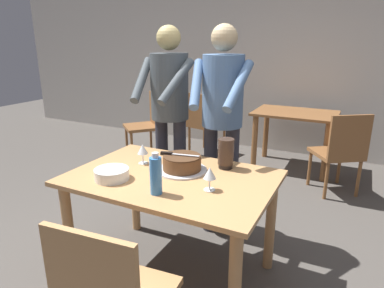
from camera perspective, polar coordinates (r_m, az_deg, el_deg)
ground_plane at (r=2.61m, az=-3.18°, el=-20.79°), size 14.00×14.00×0.00m
back_wall at (r=5.10m, az=15.41°, el=13.77°), size 10.00×0.12×2.70m
main_dining_table at (r=2.27m, az=-3.44°, el=-8.22°), size 1.33×0.89×0.75m
cake_on_platter at (r=2.29m, az=-1.70°, el=-3.36°), size 0.34×0.34×0.11m
cake_knife at (r=2.28m, az=-3.44°, el=-1.67°), size 0.27×0.07×0.02m
plate_stack at (r=2.22m, az=-13.41°, el=-4.96°), size 0.22×0.22×0.07m
wine_glass_near at (r=2.43m, az=-8.35°, el=-0.98°), size 0.08×0.08×0.14m
wine_glass_far at (r=1.98m, az=3.01°, el=-5.07°), size 0.08×0.08×0.14m
water_bottle at (r=1.94m, az=-6.14°, el=-5.24°), size 0.07×0.07×0.25m
hurricane_lamp at (r=2.33m, az=5.75°, el=-1.56°), size 0.11×0.11×0.21m
person_cutting_cake at (r=2.66m, az=5.11°, el=5.69°), size 0.46×0.57×1.72m
person_standing_beside at (r=2.90m, az=-3.84°, el=6.69°), size 0.47×0.56×1.72m
background_table at (r=4.46m, az=16.93°, el=3.15°), size 1.00×0.70×0.74m
background_chair_0 at (r=4.81m, az=-7.73°, el=3.68°), size 0.62×0.62×0.90m
background_chair_1 at (r=4.81m, az=2.03°, el=3.82°), size 0.52×0.52×0.90m
background_chair_2 at (r=3.86m, az=23.79°, el=-1.02°), size 0.61×0.61×0.90m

